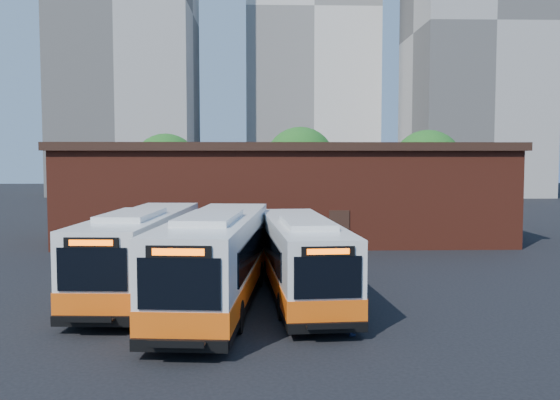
{
  "coord_description": "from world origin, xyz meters",
  "views": [
    {
      "loc": [
        -1.58,
        -20.58,
        5.44
      ],
      "look_at": [
        -0.78,
        4.7,
        3.67
      ],
      "focal_mm": 38.0,
      "sensor_mm": 36.0,
      "label": 1
    }
  ],
  "objects_px": {
    "bus_midwest": "(217,262)",
    "bus_mideast": "(302,261)",
    "bus_west": "(143,254)",
    "transit_worker": "(350,303)"
  },
  "relations": [
    {
      "from": "transit_worker",
      "to": "bus_mideast",
      "type": "bearing_deg",
      "value": 0.51
    },
    {
      "from": "bus_midwest",
      "to": "transit_worker",
      "type": "relative_size",
      "value": 6.63
    },
    {
      "from": "bus_mideast",
      "to": "bus_west",
      "type": "bearing_deg",
      "value": 165.43
    },
    {
      "from": "bus_mideast",
      "to": "transit_worker",
      "type": "height_order",
      "value": "bus_mideast"
    },
    {
      "from": "bus_midwest",
      "to": "bus_mideast",
      "type": "xyz_separation_m",
      "value": [
        3.21,
        1.13,
        -0.15
      ]
    },
    {
      "from": "bus_mideast",
      "to": "transit_worker",
      "type": "bearing_deg",
      "value": -80.73
    },
    {
      "from": "bus_west",
      "to": "transit_worker",
      "type": "relative_size",
      "value": 6.38
    },
    {
      "from": "bus_west",
      "to": "transit_worker",
      "type": "height_order",
      "value": "bus_west"
    },
    {
      "from": "bus_west",
      "to": "bus_midwest",
      "type": "height_order",
      "value": "bus_midwest"
    },
    {
      "from": "bus_mideast",
      "to": "bus_midwest",
      "type": "bearing_deg",
      "value": -164.66
    }
  ]
}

